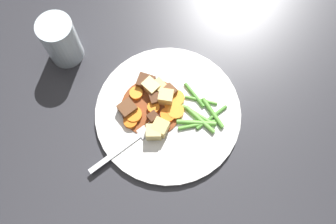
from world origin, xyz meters
The scene contains 32 objects.
ground_plane centered at (0.00, 0.00, 0.00)m, with size 3.00×3.00×0.00m, color #2D2D33.
dinner_plate centered at (0.00, 0.00, 0.01)m, with size 0.29×0.29×0.01m, color white.
stew_sauce centered at (0.03, -0.01, 0.01)m, with size 0.12×0.12×0.00m, color brown.
carrot_slice_0 centered at (0.03, -0.01, 0.02)m, with size 0.02×0.02×0.01m, color orange.
carrot_slice_1 centered at (0.07, 0.02, 0.02)m, with size 0.03×0.03×0.01m, color orange.
carrot_slice_2 centered at (-0.02, 0.00, 0.02)m, with size 0.03×0.03×0.01m, color orange.
carrot_slice_3 centered at (0.07, 0.01, 0.02)m, with size 0.03×0.03×0.01m, color orange.
carrot_slice_4 centered at (-0.01, -0.01, 0.02)m, with size 0.03×0.03×0.01m, color orange.
carrot_slice_5 centered at (-0.01, -0.03, 0.02)m, with size 0.03×0.03×0.01m, color orange.
carrot_slice_6 centered at (0.06, -0.03, 0.02)m, with size 0.03×0.03×0.01m, color orange.
carrot_slice_7 centered at (0.00, 0.01, 0.02)m, with size 0.03×0.03×0.01m, color orange.
potato_chunk_0 centered at (0.01, 0.04, 0.03)m, with size 0.03×0.03×0.03m, color #DBBC6B.
potato_chunk_1 centered at (0.01, -0.02, 0.03)m, with size 0.03×0.03×0.03m, color #E5CC7A.
potato_chunk_2 centered at (0.04, -0.05, 0.03)m, with size 0.03×0.02×0.02m, color #EAD68C.
potato_chunk_3 centered at (0.02, -0.05, 0.02)m, with size 0.02×0.03×0.02m, color #DBBC6B.
potato_chunk_4 centered at (0.03, 0.05, 0.03)m, with size 0.02×0.03×0.03m, color #E5CC7A.
meat_chunk_0 centered at (0.03, 0.02, 0.02)m, with size 0.02×0.02×0.02m, color #4C2B19.
meat_chunk_1 centered at (0.05, -0.06, 0.02)m, with size 0.03×0.03×0.02m, color #56331E.
meat_chunk_2 centered at (0.00, -0.04, 0.02)m, with size 0.03×0.02×0.02m, color brown.
meat_chunk_3 centered at (0.08, 0.00, 0.02)m, with size 0.03×0.03×0.02m, color brown.
meat_chunk_4 centered at (0.03, -0.02, 0.02)m, with size 0.02×0.02×0.02m, color #56331E.
green_bean_0 centered at (-0.09, 0.01, 0.02)m, with size 0.01×0.01×0.07m, color #4C8E33.
green_bean_1 centered at (-0.06, 0.01, 0.02)m, with size 0.01×0.01×0.07m, color #66AD42.
green_bean_2 centered at (-0.06, 0.03, 0.02)m, with size 0.01×0.01×0.07m, color #599E38.
green_bean_3 centered at (-0.09, 0.00, 0.02)m, with size 0.01×0.01×0.07m, color #599E38.
green_bean_4 centered at (-0.05, 0.01, 0.02)m, with size 0.01×0.01×0.06m, color #66AD42.
green_bean_5 centered at (-0.06, -0.03, 0.02)m, with size 0.01×0.01×0.07m, color #66AD42.
green_bean_6 centered at (-0.05, 0.00, 0.02)m, with size 0.01×0.01×0.08m, color #66AD42.
green_bean_7 centered at (-0.06, 0.02, 0.02)m, with size 0.01×0.01×0.08m, color #66AD42.
green_bean_8 centered at (-0.05, -0.04, 0.02)m, with size 0.01×0.01×0.06m, color #4C8E33.
fork centered at (0.07, 0.06, 0.01)m, with size 0.14×0.13×0.00m.
water_glass centered at (0.22, -0.13, 0.05)m, with size 0.07×0.07×0.11m, color silver.
Camera 1 is at (-0.01, 0.25, 0.70)m, focal length 39.68 mm.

